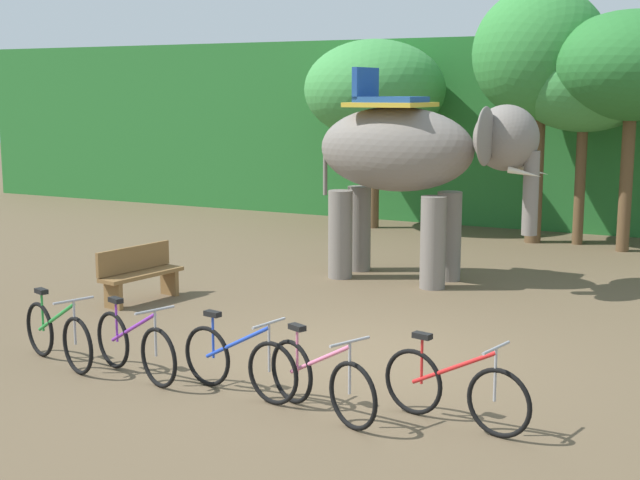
# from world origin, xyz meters

# --- Properties ---
(ground_plane) EXTENTS (80.00, 80.00, 0.00)m
(ground_plane) POSITION_xyz_m (0.00, 0.00, 0.00)
(ground_plane) COLOR brown
(foliage_hedge) EXTENTS (36.00, 6.00, 4.67)m
(foliage_hedge) POSITION_xyz_m (0.00, 14.38, 2.34)
(foliage_hedge) COLOR #28702D
(foliage_hedge) RESTS_ON ground
(tree_right) EXTENTS (3.43, 3.43, 4.60)m
(tree_right) POSITION_xyz_m (-4.03, 10.02, 3.38)
(tree_right) COLOR brown
(tree_right) RESTS_ON ground
(tree_center) EXTENTS (2.93, 2.93, 5.61)m
(tree_center) POSITION_xyz_m (0.01, 9.68, 4.12)
(tree_center) COLOR brown
(tree_center) RESTS_ON ground
(tree_left) EXTENTS (3.10, 3.10, 4.60)m
(tree_left) POSITION_xyz_m (0.96, 9.88, 3.53)
(tree_left) COLOR brown
(tree_left) RESTS_ON ground
(tree_center_right) EXTENTS (3.42, 3.42, 5.01)m
(tree_center_right) POSITION_xyz_m (1.98, 9.43, 3.86)
(tree_center_right) COLOR brown
(tree_center_right) RESTS_ON ground
(elephant) EXTENTS (4.17, 2.08, 3.78)m
(elephant) POSITION_xyz_m (-1.00, 4.66, 2.20)
(elephant) COLOR slate
(elephant) RESTS_ON ground
(bike_green) EXTENTS (1.62, 0.73, 0.92)m
(bike_green) POSITION_xyz_m (-3.18, -1.93, 0.39)
(bike_green) COLOR black
(bike_green) RESTS_ON ground
(bike_purple) EXTENTS (1.63, 0.71, 0.92)m
(bike_purple) POSITION_xyz_m (-2.02, -1.88, 0.39)
(bike_purple) COLOR black
(bike_purple) RESTS_ON ground
(bike_blue) EXTENTS (1.69, 0.54, 0.92)m
(bike_blue) POSITION_xyz_m (-0.59, -1.85, 0.39)
(bike_blue) COLOR black
(bike_blue) RESTS_ON ground
(bike_pink) EXTENTS (1.59, 0.79, 0.92)m
(bike_pink) POSITION_xyz_m (0.52, -2.01, 0.39)
(bike_pink) COLOR black
(bike_pink) RESTS_ON ground
(bike_red) EXTENTS (1.68, 0.57, 0.92)m
(bike_red) POSITION_xyz_m (1.86, -1.65, 0.39)
(bike_red) COLOR black
(bike_red) RESTS_ON ground
(wooden_bench) EXTENTS (0.66, 1.55, 0.89)m
(wooden_bench) POSITION_xyz_m (-4.38, 1.22, 0.48)
(wooden_bench) COLOR brown
(wooden_bench) RESTS_ON ground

